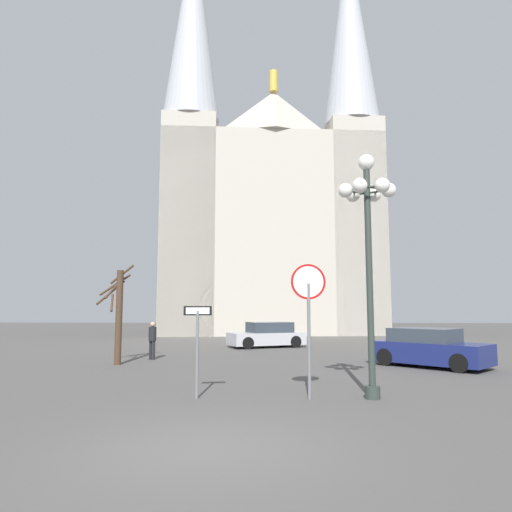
{
  "coord_description": "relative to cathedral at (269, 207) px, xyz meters",
  "views": [
    {
      "loc": [
        1.03,
        -7.33,
        2.16
      ],
      "look_at": [
        0.24,
        17.22,
        4.93
      ],
      "focal_mm": 32.3,
      "sensor_mm": 36.0,
      "label": 1
    }
  ],
  "objects": [
    {
      "name": "parked_car_far_navy",
      "position": [
        5.94,
        -23.1,
        -10.53
      ],
      "size": [
        4.15,
        4.08,
        1.41
      ],
      "color": "navy",
      "rests_on": "ground"
    },
    {
      "name": "stop_sign",
      "position": [
        1.03,
        -29.31,
        -8.9
      ],
      "size": [
        0.86,
        0.2,
        3.22
      ],
      "color": "slate",
      "rests_on": "ground"
    },
    {
      "name": "pedestrian_walking",
      "position": [
        -4.89,
        -21.04,
        -10.26
      ],
      "size": [
        0.32,
        0.32,
        1.57
      ],
      "color": "black",
      "rests_on": "ground"
    },
    {
      "name": "street_lamp",
      "position": [
        2.54,
        -29.18,
        -6.96
      ],
      "size": [
        1.45,
        1.3,
        6.02
      ],
      "color": "#2D3833",
      "rests_on": "ground"
    },
    {
      "name": "cathedral",
      "position": [
        0.0,
        0.0,
        0.0
      ],
      "size": [
        19.22,
        14.62,
        36.52
      ],
      "color": "#BCB5A5",
      "rests_on": "ground"
    },
    {
      "name": "bare_tree",
      "position": [
        -5.81,
        -22.75,
        -9.19
      ],
      "size": [
        1.29,
        1.27,
        3.89
      ],
      "color": "#473323",
      "rests_on": "ground"
    },
    {
      "name": "one_way_arrow_sign",
      "position": [
        -1.66,
        -29.33,
        -9.8
      ],
      "size": [
        0.68,
        0.11,
        2.2
      ],
      "color": "slate",
      "rests_on": "ground"
    },
    {
      "name": "parked_car_near_silver",
      "position": [
        -0.09,
        -14.78,
        -10.55
      ],
      "size": [
        4.46,
        3.24,
        1.38
      ],
      "color": "#B7B7BC",
      "rests_on": "ground"
    },
    {
      "name": "ground_plane",
      "position": [
        -0.91,
        -33.22,
        -11.2
      ],
      "size": [
        120.0,
        120.0,
        0.0
      ],
      "primitive_type": "plane",
      "color": "#514F4C"
    }
  ]
}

